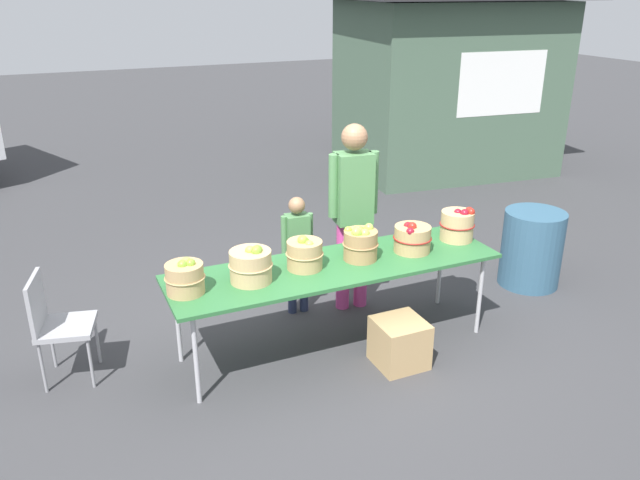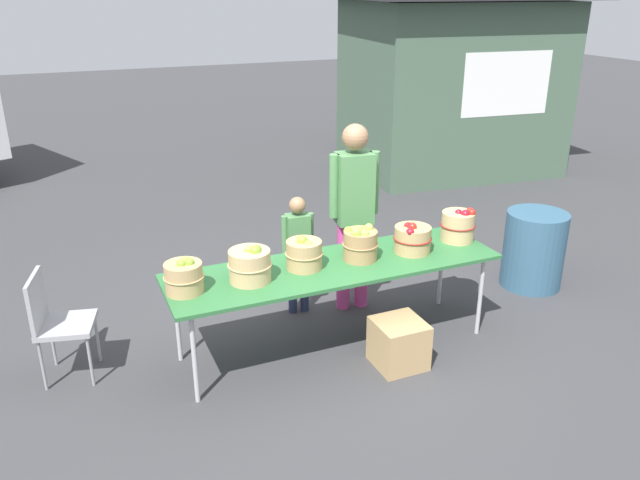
{
  "view_description": "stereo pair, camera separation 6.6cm",
  "coord_description": "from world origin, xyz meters",
  "views": [
    {
      "loc": [
        -1.99,
        -4.16,
        2.83
      ],
      "look_at": [
        0.0,
        0.3,
        0.85
      ],
      "focal_mm": 35.55,
      "sensor_mm": 36.0,
      "label": 1
    },
    {
      "loc": [
        -1.93,
        -4.18,
        2.83
      ],
      "look_at": [
        0.0,
        0.3,
        0.85
      ],
      "focal_mm": 35.55,
      "sensor_mm": 36.0,
      "label": 2
    }
  ],
  "objects": [
    {
      "name": "apple_basket_green_1",
      "position": [
        -0.71,
        -0.02,
        0.88
      ],
      "size": [
        0.33,
        0.33,
        0.3
      ],
      "color": "tan",
      "rests_on": "market_table"
    },
    {
      "name": "vendor_adult",
      "position": [
        0.45,
        0.59,
        1.02
      ],
      "size": [
        0.46,
        0.27,
        1.73
      ],
      "rotation": [
        0.0,
        0.0,
        3.01
      ],
      "color": "#CC3F8C",
      "rests_on": "ground"
    },
    {
      "name": "folding_chair",
      "position": [
        -2.1,
        0.43,
        0.51
      ],
      "size": [
        0.48,
        0.48,
        0.86
      ],
      "rotation": [
        0.0,
        0.0,
        1.33
      ],
      "color": "#99999E",
      "rests_on": "ground"
    },
    {
      "name": "apple_basket_green_2",
      "position": [
        -0.25,
        0.04,
        0.87
      ],
      "size": [
        0.3,
        0.3,
        0.28
      ],
      "color": "tan",
      "rests_on": "market_table"
    },
    {
      "name": "apple_basket_red_1",
      "position": [
        1.2,
        0.05,
        0.89
      ],
      "size": [
        0.31,
        0.31,
        0.3
      ],
      "color": "tan",
      "rests_on": "market_table"
    },
    {
      "name": "apple_basket_green_0",
      "position": [
        -1.2,
        -0.01,
        0.88
      ],
      "size": [
        0.29,
        0.29,
        0.27
      ],
      "color": "tan",
      "rests_on": "market_table"
    },
    {
      "name": "market_table",
      "position": [
        0.0,
        0.0,
        0.71
      ],
      "size": [
        2.7,
        0.76,
        0.75
      ],
      "color": "#2D6B38",
      "rests_on": "ground"
    },
    {
      "name": "produce_crate",
      "position": [
        0.35,
        -0.45,
        0.19
      ],
      "size": [
        0.38,
        0.38,
        0.38
      ],
      "primitive_type": "cube",
      "color": "tan",
      "rests_on": "ground"
    },
    {
      "name": "food_kiosk",
      "position": [
        4.06,
        4.45,
        1.38
      ],
      "size": [
        3.78,
        3.25,
        2.74
      ],
      "rotation": [
        0.0,
        0.0,
        -0.11
      ],
      "color": "#47604C",
      "rests_on": "ground"
    },
    {
      "name": "apple_basket_green_3",
      "position": [
        0.23,
        0.01,
        0.89
      ],
      "size": [
        0.29,
        0.29,
        0.3
      ],
      "color": "#A87F51",
      "rests_on": "market_table"
    },
    {
      "name": "apple_basket_red_0",
      "position": [
        0.7,
        -0.01,
        0.87
      ],
      "size": [
        0.32,
        0.32,
        0.27
      ],
      "color": "tan",
      "rests_on": "market_table"
    },
    {
      "name": "trash_barrel",
      "position": [
        2.31,
        0.29,
        0.38
      ],
      "size": [
        0.59,
        0.59,
        0.77
      ],
      "primitive_type": "cylinder",
      "color": "#335972",
      "rests_on": "ground"
    },
    {
      "name": "child_customer",
      "position": [
        -0.05,
        0.69,
        0.66
      ],
      "size": [
        0.29,
        0.16,
        1.11
      ],
      "rotation": [
        0.0,
        0.0,
        3.05
      ],
      "color": "#262D4C",
      "rests_on": "ground"
    },
    {
      "name": "ground_plane",
      "position": [
        0.0,
        0.0,
        0.0
      ],
      "size": [
        40.0,
        40.0,
        0.0
      ],
      "primitive_type": "plane",
      "color": "#38383A"
    }
  ]
}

